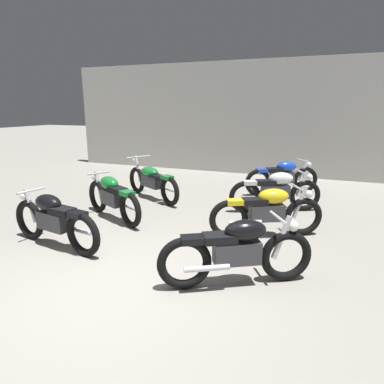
{
  "coord_description": "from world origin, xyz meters",
  "views": [
    {
      "loc": [
        2.35,
        -3.06,
        2.17
      ],
      "look_at": [
        0.0,
        2.86,
        0.55
      ],
      "focal_mm": 31.44,
      "sensor_mm": 36.0,
      "label": 1
    }
  ],
  "objects_px": {
    "motorcycle_left_row_1": "(112,196)",
    "motorcycle_right_row_2": "(276,190)",
    "motorcycle_left_row_0": "(54,219)",
    "motorcycle_left_row_2": "(152,180)",
    "motorcycle_right_row_0": "(238,250)",
    "motorcycle_right_row_3": "(283,176)",
    "motorcycle_right_row_1": "(267,211)"
  },
  "relations": [
    {
      "from": "motorcycle_right_row_1",
      "to": "motorcycle_right_row_3",
      "type": "height_order",
      "value": "same"
    },
    {
      "from": "motorcycle_right_row_0",
      "to": "motorcycle_left_row_1",
      "type": "bearing_deg",
      "value": 151.4
    },
    {
      "from": "motorcycle_left_row_2",
      "to": "motorcycle_left_row_1",
      "type": "bearing_deg",
      "value": -89.96
    },
    {
      "from": "motorcycle_left_row_2",
      "to": "motorcycle_right_row_0",
      "type": "relative_size",
      "value": 1.1
    },
    {
      "from": "motorcycle_left_row_1",
      "to": "motorcycle_left_row_2",
      "type": "xyz_separation_m",
      "value": [
        -0.0,
        1.63,
        -0.01
      ]
    },
    {
      "from": "motorcycle_right_row_1",
      "to": "motorcycle_right_row_2",
      "type": "bearing_deg",
      "value": 92.74
    },
    {
      "from": "motorcycle_right_row_0",
      "to": "motorcycle_right_row_3",
      "type": "bearing_deg",
      "value": 90.63
    },
    {
      "from": "motorcycle_right_row_2",
      "to": "motorcycle_right_row_0",
      "type": "bearing_deg",
      "value": -89.99
    },
    {
      "from": "motorcycle_right_row_1",
      "to": "motorcycle_right_row_2",
      "type": "height_order",
      "value": "same"
    },
    {
      "from": "motorcycle_left_row_0",
      "to": "motorcycle_right_row_1",
      "type": "distance_m",
      "value": 3.47
    },
    {
      "from": "motorcycle_right_row_0",
      "to": "motorcycle_right_row_3",
      "type": "height_order",
      "value": "same"
    },
    {
      "from": "motorcycle_left_row_1",
      "to": "motorcycle_right_row_2",
      "type": "bearing_deg",
      "value": 29.96
    },
    {
      "from": "motorcycle_right_row_2",
      "to": "motorcycle_right_row_3",
      "type": "distance_m",
      "value": 1.57
    },
    {
      "from": "motorcycle_right_row_3",
      "to": "motorcycle_left_row_2",
      "type": "bearing_deg",
      "value": -150.61
    },
    {
      "from": "motorcycle_left_row_0",
      "to": "motorcycle_right_row_2",
      "type": "distance_m",
      "value": 4.36
    },
    {
      "from": "motorcycle_left_row_1",
      "to": "motorcycle_right_row_3",
      "type": "xyz_separation_m",
      "value": [
        2.87,
        3.25,
        0.0
      ]
    },
    {
      "from": "motorcycle_left_row_1",
      "to": "motorcycle_right_row_0",
      "type": "xyz_separation_m",
      "value": [
        2.92,
        -1.59,
        0.0
      ]
    },
    {
      "from": "motorcycle_left_row_0",
      "to": "motorcycle_right_row_1",
      "type": "xyz_separation_m",
      "value": [
        3.05,
        1.66,
        0.0
      ]
    },
    {
      "from": "motorcycle_left_row_2",
      "to": "motorcycle_right_row_0",
      "type": "bearing_deg",
      "value": -47.82
    },
    {
      "from": "motorcycle_right_row_2",
      "to": "motorcycle_right_row_3",
      "type": "bearing_deg",
      "value": 91.94
    },
    {
      "from": "motorcycle_left_row_0",
      "to": "motorcycle_left_row_2",
      "type": "height_order",
      "value": "motorcycle_left_row_2"
    },
    {
      "from": "motorcycle_left_row_1",
      "to": "motorcycle_right_row_2",
      "type": "xyz_separation_m",
      "value": [
        2.92,
        1.68,
        0.0
      ]
    },
    {
      "from": "motorcycle_left_row_2",
      "to": "motorcycle_right_row_2",
      "type": "height_order",
      "value": "motorcycle_left_row_2"
    },
    {
      "from": "motorcycle_left_row_0",
      "to": "motorcycle_left_row_2",
      "type": "bearing_deg",
      "value": 89.07
    },
    {
      "from": "motorcycle_right_row_1",
      "to": "motorcycle_right_row_0",
      "type": "bearing_deg",
      "value": -92.36
    },
    {
      "from": "motorcycle_left_row_0",
      "to": "motorcycle_left_row_1",
      "type": "relative_size",
      "value": 1.08
    },
    {
      "from": "motorcycle_right_row_3",
      "to": "motorcycle_right_row_2",
      "type": "bearing_deg",
      "value": -88.06
    },
    {
      "from": "motorcycle_right_row_0",
      "to": "motorcycle_right_row_1",
      "type": "bearing_deg",
      "value": 87.64
    },
    {
      "from": "motorcycle_left_row_1",
      "to": "motorcycle_left_row_2",
      "type": "relative_size",
      "value": 0.94
    },
    {
      "from": "motorcycle_left_row_1",
      "to": "motorcycle_right_row_0",
      "type": "height_order",
      "value": "same"
    },
    {
      "from": "motorcycle_right_row_0",
      "to": "motorcycle_right_row_1",
      "type": "distance_m",
      "value": 1.76
    },
    {
      "from": "motorcycle_right_row_3",
      "to": "motorcycle_right_row_1",
      "type": "bearing_deg",
      "value": -87.66
    }
  ]
}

